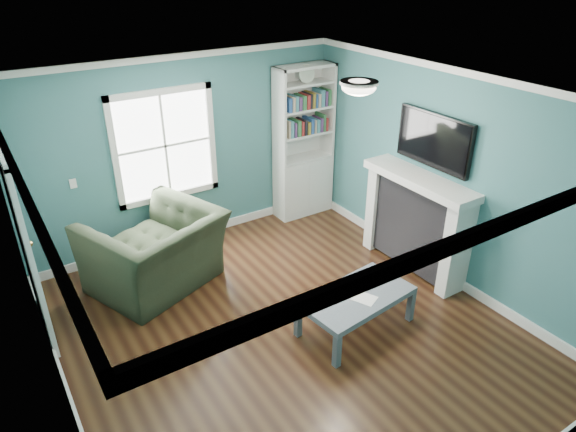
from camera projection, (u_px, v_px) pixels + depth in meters
floor at (287, 330)px, 5.66m from camera, size 5.00×5.00×0.00m
room_walls at (287, 201)px, 4.93m from camera, size 5.00×5.00×5.00m
trim at (287, 232)px, 5.09m from camera, size 4.50×5.00×2.60m
window at (165, 146)px, 6.70m from camera, size 1.40×0.06×1.50m
bookshelf at (303, 157)px, 7.80m from camera, size 0.90×0.35×2.31m
fireplace at (416, 224)px, 6.51m from camera, size 0.44×1.58×1.30m
tv at (434, 140)px, 6.07m from camera, size 0.06×1.10×0.65m
door at (25, 248)px, 5.14m from camera, size 0.12×0.98×2.17m
ceiling_fixture at (359, 86)px, 4.99m from camera, size 0.38×0.38×0.15m
light_switch at (73, 184)px, 6.24m from camera, size 0.08×0.01×0.12m
recliner at (154, 241)px, 6.14m from camera, size 1.69×1.41×1.26m
coffee_table at (357, 299)px, 5.53m from camera, size 1.29×0.80×0.44m
paper_sheet at (364, 298)px, 5.44m from camera, size 0.28×0.31×0.00m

